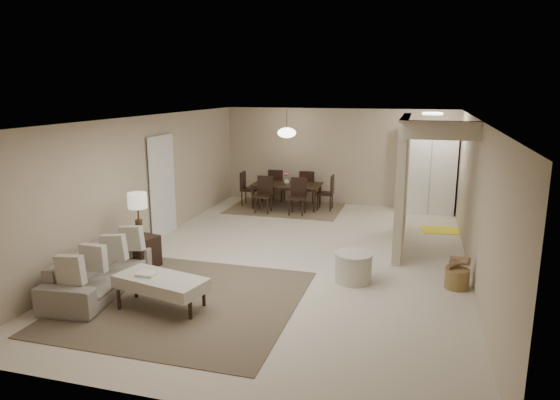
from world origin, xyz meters
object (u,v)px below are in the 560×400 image
(pantry_cabinet, at_px, (430,170))
(round_pouf, at_px, (353,268))
(ottoman_bench, at_px, (161,283))
(sofa, at_px, (100,272))
(side_table, at_px, (141,252))
(wicker_basket, at_px, (457,278))
(dining_table, at_px, (287,196))

(pantry_cabinet, bearing_deg, round_pouf, -103.05)
(pantry_cabinet, xyz_separation_m, ottoman_bench, (-3.60, -6.76, -0.68))
(pantry_cabinet, height_order, sofa, pantry_cabinet)
(side_table, distance_m, round_pouf, 3.60)
(sofa, height_order, ottoman_bench, sofa)
(ottoman_bench, bearing_deg, pantry_cabinet, 74.50)
(side_table, height_order, wicker_basket, side_table)
(pantry_cabinet, relative_size, dining_table, 1.20)
(side_table, relative_size, dining_table, 0.31)
(ottoman_bench, distance_m, side_table, 1.79)
(dining_table, bearing_deg, ottoman_bench, -92.30)
(pantry_cabinet, relative_size, sofa, 1.01)
(wicker_basket, bearing_deg, side_table, -174.22)
(side_table, height_order, round_pouf, side_table)
(side_table, bearing_deg, round_pouf, 5.64)
(pantry_cabinet, height_order, ottoman_bench, pantry_cabinet)
(sofa, height_order, side_table, sofa)
(ottoman_bench, bearing_deg, wicker_basket, 37.81)
(pantry_cabinet, height_order, round_pouf, pantry_cabinet)
(sofa, xyz_separation_m, dining_table, (1.31, 5.97, 0.00))
(wicker_basket, xyz_separation_m, dining_table, (-3.89, 4.39, 0.15))
(round_pouf, xyz_separation_m, wicker_basket, (1.57, 0.17, -0.08))
(sofa, relative_size, round_pouf, 3.46)
(round_pouf, bearing_deg, ottoman_bench, -144.78)
(pantry_cabinet, height_order, wicker_basket, pantry_cabinet)
(pantry_cabinet, distance_m, sofa, 8.08)
(ottoman_bench, bearing_deg, round_pouf, 47.79)
(dining_table, bearing_deg, wicker_basket, -49.69)
(pantry_cabinet, relative_size, wicker_basket, 5.76)
(ottoman_bench, height_order, dining_table, dining_table)
(sofa, height_order, round_pouf, sofa)
(round_pouf, bearing_deg, wicker_basket, 6.10)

